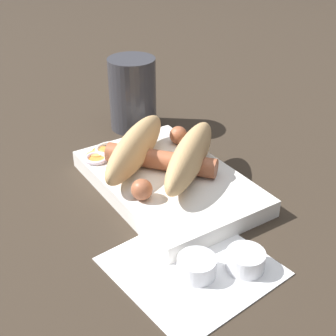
% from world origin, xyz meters
% --- Properties ---
extents(ground_plane, '(3.00, 3.00, 0.00)m').
position_xyz_m(ground_plane, '(0.00, 0.00, 0.00)').
color(ground_plane, '#33281E').
extents(food_tray, '(0.26, 0.17, 0.02)m').
position_xyz_m(food_tray, '(0.00, 0.00, 0.01)').
color(food_tray, silver).
rests_on(food_tray, ground_plane).
extents(bread_roll, '(0.21, 0.22, 0.05)m').
position_xyz_m(bread_roll, '(-0.02, 0.00, 0.05)').
color(bread_roll, tan).
rests_on(bread_roll, food_tray).
extents(sausage, '(0.14, 0.15, 0.03)m').
position_xyz_m(sausage, '(-0.02, 0.00, 0.04)').
color(sausage, '#9E5638').
rests_on(sausage, food_tray).
extents(pickled_veggies, '(0.05, 0.07, 0.01)m').
position_xyz_m(pickled_veggies, '(-0.10, -0.05, 0.03)').
color(pickled_veggies, orange).
rests_on(pickled_veggies, food_tray).
extents(napkin, '(0.17, 0.17, 0.00)m').
position_xyz_m(napkin, '(0.14, -0.06, 0.00)').
color(napkin, white).
rests_on(napkin, ground_plane).
extents(condiment_cup_near, '(0.04, 0.04, 0.02)m').
position_xyz_m(condiment_cup_near, '(0.16, -0.06, 0.01)').
color(condiment_cup_near, white).
rests_on(condiment_cup_near, ground_plane).
extents(condiment_cup_far, '(0.04, 0.04, 0.02)m').
position_xyz_m(condiment_cup_far, '(0.18, -0.02, 0.01)').
color(condiment_cup_far, white).
rests_on(condiment_cup_far, ground_plane).
extents(drink_glass, '(0.08, 0.08, 0.12)m').
position_xyz_m(drink_glass, '(-0.20, 0.06, 0.06)').
color(drink_glass, '#333338').
rests_on(drink_glass, ground_plane).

